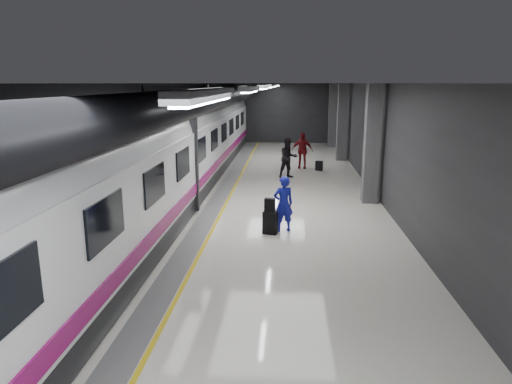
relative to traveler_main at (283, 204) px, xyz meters
name	(u,v)px	position (x,y,z in m)	size (l,w,h in m)	color
ground	(248,214)	(-1.28, 1.81, -0.87)	(40.00, 40.00, 0.00)	silver
platform_hall	(242,111)	(-1.56, 2.77, 2.67)	(10.02, 40.02, 4.51)	black
train	(155,155)	(-4.52, 1.81, 1.20)	(3.05, 38.00, 4.05)	black
traveler_main	(283,204)	(0.00, 0.00, 0.00)	(0.64, 0.42, 1.74)	#1920C1
suitcase_main	(270,223)	(-0.39, -0.29, -0.52)	(0.43, 0.27, 0.70)	black
shoulder_bag	(270,205)	(-0.41, -0.30, 0.04)	(0.32, 0.17, 0.42)	black
traveler_far_a	(288,158)	(0.13, 8.31, 0.10)	(0.95, 0.74, 1.95)	black
traveler_far_b	(302,150)	(0.88, 10.96, 0.10)	(1.14, 0.47, 1.94)	maroon
suitcase_far	(319,166)	(1.76, 10.28, -0.62)	(0.35, 0.23, 0.51)	black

